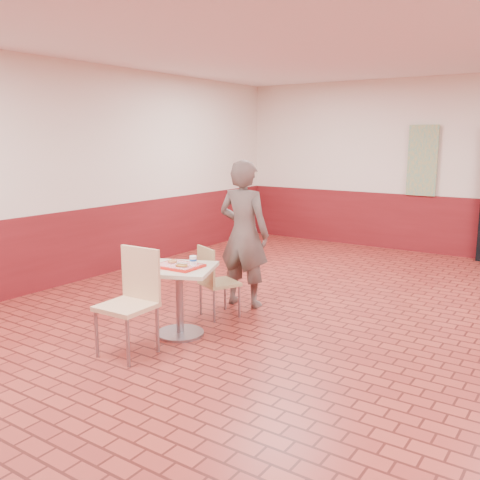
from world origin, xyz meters
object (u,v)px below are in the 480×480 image
Objects in this scene: chair_main_back at (214,278)px; main_table at (179,289)px; paper_cup at (193,260)px; long_john_donut at (182,265)px; serving_tray at (179,266)px; chair_main_front at (132,296)px; customer at (244,234)px; ring_donut at (173,261)px.

main_table is at bearing 118.03° from chair_main_back.
long_john_donut is at bearing -104.21° from paper_cup.
main_table is 1.62× the size of serving_tray.
chair_main_front is 1.22× the size of chair_main_back.
serving_tray reaches higher than main_table.
chair_main_front is at bearing 113.20° from chair_main_back.
chair_main_front reaches higher than paper_cup.
serving_tray is at bearing 118.03° from chair_main_back.
customer is (-0.02, 1.20, 0.39)m from main_table.
ring_donut is (-0.06, -0.62, 0.30)m from chair_main_back.
chair_main_front is 10.30× the size of ring_donut.
main_table is at bearing 145.85° from long_john_donut.
chair_main_front is at bearing -106.49° from paper_cup.
paper_cup is at bearing 75.79° from long_john_donut.
ring_donut is (-0.10, 0.02, 0.27)m from main_table.
chair_main_back is 0.68m from paper_cup.
main_table is 0.41× the size of customer.
serving_tray is 0.12m from long_john_donut.
customer is (0.02, 0.56, 0.42)m from chair_main_back.
customer is at bearing 86.04° from ring_donut.
chair_main_front reaches higher than main_table.
chair_main_front is 10.93× the size of paper_cup.
main_table is 0.64m from chair_main_back.
chair_main_back reaches higher than ring_donut.
paper_cup is (0.03, 0.13, 0.03)m from long_john_donut.
customer is 1.18m from ring_donut.
serving_tray is at bearing -12.03° from ring_donut.
long_john_donut is at bearing 90.05° from customer.
main_table is 7.44× the size of ring_donut.
customer reaches higher than serving_tray.
ring_donut is 0.24m from paper_cup.
serving_tray is (0.00, 0.00, 0.25)m from main_table.
customer is at bearing 86.48° from chair_main_front.
serving_tray is at bearing 90.00° from main_table.
customer reaches higher than long_john_donut.
chair_main_front is 0.57× the size of customer.
chair_main_back is at bearing 86.78° from chair_main_front.
long_john_donut is 0.14m from paper_cup.
serving_tray is (0.07, 0.58, 0.17)m from chair_main_front.
serving_tray is at bearing 145.85° from long_john_donut.
customer reaches higher than paper_cup.
customer is 12.52× the size of long_john_donut.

